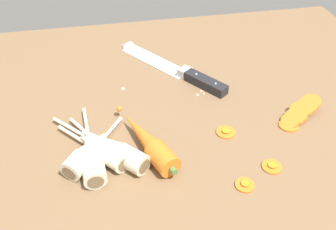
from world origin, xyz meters
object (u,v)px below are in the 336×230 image
(whole_carrot, at_px, (149,142))
(parsnip_mid_right, at_px, (112,148))
(parsnip_back, at_px, (101,149))
(carrot_slice_stray_mid, at_px, (226,132))
(carrot_slice_stray_far, at_px, (272,166))
(parsnip_outer, at_px, (91,153))
(carrot_slice_stray_near, at_px, (245,184))
(chefs_knife, at_px, (166,65))
(parsnip_front, at_px, (105,147))
(carrot_slice_stack, at_px, (299,113))
(parsnip_mid_left, at_px, (88,152))

(whole_carrot, xyz_separation_m, parsnip_mid_right, (-0.07, -0.00, -0.00))
(parsnip_back, bearing_deg, parsnip_mid_right, -2.58)
(carrot_slice_stray_mid, relative_size, carrot_slice_stray_far, 1.05)
(whole_carrot, bearing_deg, carrot_slice_stray_far, -21.72)
(parsnip_mid_right, xyz_separation_m, parsnip_outer, (-0.04, -0.01, 0.00))
(carrot_slice_stray_mid, bearing_deg, carrot_slice_stray_far, -62.67)
(carrot_slice_stray_near, xyz_separation_m, carrot_slice_stray_mid, (0.01, 0.13, 0.00))
(chefs_knife, relative_size, parsnip_back, 2.06)
(parsnip_front, xyz_separation_m, parsnip_mid_right, (0.01, -0.00, -0.00))
(parsnip_front, bearing_deg, carrot_slice_stray_far, -16.73)
(carrot_slice_stack, relative_size, carrot_slice_stray_mid, 2.81)
(parsnip_front, bearing_deg, whole_carrot, -2.38)
(whole_carrot, xyz_separation_m, carrot_slice_stray_mid, (0.16, 0.02, -0.02))
(parsnip_mid_left, height_order, carrot_slice_stray_far, parsnip_mid_left)
(whole_carrot, height_order, parsnip_mid_left, whole_carrot)
(parsnip_front, relative_size, parsnip_back, 1.14)
(parsnip_front, height_order, parsnip_back, same)
(parsnip_mid_right, relative_size, carrot_slice_stray_far, 5.16)
(parsnip_mid_left, distance_m, carrot_slice_stack, 0.44)
(whole_carrot, xyz_separation_m, carrot_slice_stack, (0.32, 0.04, -0.01))
(whole_carrot, distance_m, carrot_slice_stray_far, 0.23)
(parsnip_back, bearing_deg, carrot_slice_stray_mid, 4.70)
(parsnip_outer, bearing_deg, parsnip_back, 23.09)
(carrot_slice_stack, bearing_deg, chefs_knife, 134.37)
(parsnip_mid_right, distance_m, parsnip_outer, 0.04)
(carrot_slice_stack, height_order, carrot_slice_stray_far, carrot_slice_stack)
(parsnip_mid_left, bearing_deg, chefs_knife, 55.12)
(parsnip_back, relative_size, parsnip_outer, 0.67)
(whole_carrot, bearing_deg, parsnip_mid_left, -177.99)
(parsnip_mid_right, relative_size, carrot_slice_stray_near, 5.56)
(whole_carrot, height_order, carrot_slice_stray_far, whole_carrot)
(carrot_slice_stack, bearing_deg, parsnip_outer, -173.81)
(chefs_knife, height_order, parsnip_front, parsnip_front)
(chefs_knife, xyz_separation_m, carrot_slice_stray_near, (0.06, -0.39, -0.00))
(carrot_slice_stack, height_order, carrot_slice_stray_near, carrot_slice_stack)
(whole_carrot, height_order, parsnip_front, whole_carrot)
(carrot_slice_stack, bearing_deg, parsnip_mid_left, -174.46)
(parsnip_back, distance_m, carrot_slice_stray_far, 0.31)
(parsnip_front, bearing_deg, parsnip_mid_left, -167.23)
(parsnip_front, bearing_deg, chefs_knife, 59.05)
(carrot_slice_stray_near, xyz_separation_m, carrot_slice_stray_far, (0.06, 0.03, 0.00))
(whole_carrot, distance_m, parsnip_front, 0.08)
(carrot_slice_stray_mid, bearing_deg, whole_carrot, -172.93)
(carrot_slice_stray_far, bearing_deg, parsnip_mid_right, 163.55)
(parsnip_outer, distance_m, carrot_slice_stray_mid, 0.27)
(chefs_knife, bearing_deg, carrot_slice_stray_mid, -74.50)
(parsnip_mid_left, distance_m, carrot_slice_stray_mid, 0.27)
(parsnip_mid_left, distance_m, carrot_slice_stray_near, 0.28)
(whole_carrot, xyz_separation_m, carrot_slice_stray_near, (0.15, -0.12, -0.02))
(carrot_slice_stray_near, distance_m, carrot_slice_stray_far, 0.07)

